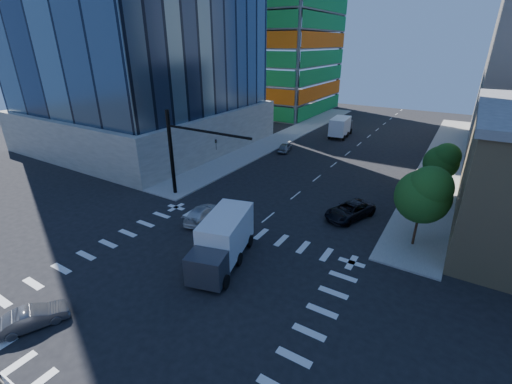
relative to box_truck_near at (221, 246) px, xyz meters
The scene contains 13 objects.
ground 4.12m from the box_truck_near, 100.61° to the right, with size 160.00×160.00×0.00m, color black.
road_markings 4.12m from the box_truck_near, 100.61° to the right, with size 20.00×20.00×0.01m, color silver.
sidewalk_ne 38.15m from the box_truck_near, 71.97° to the left, with size 5.00×60.00×0.15m, color gray.
sidewalk_nw 38.61m from the box_truck_near, 110.01° to the left, with size 5.00×60.00×0.15m, color gray.
signal_mast_nw 13.79m from the box_truck_near, 144.07° to the left, with size 10.20×0.40×9.00m.
tree_south 15.97m from the box_truck_near, 40.42° to the left, with size 4.16×4.16×6.82m.
tree_north 25.42m from the box_truck_near, 61.11° to the left, with size 3.54×3.52×5.78m.
car_nb_far 13.61m from the box_truck_near, 64.45° to the left, with size 2.45×5.32×1.48m, color black.
car_sb_near 7.42m from the box_truck_near, 141.38° to the left, with size 1.88×4.63×1.34m, color silver.
car_sb_mid 29.69m from the box_truck_near, 108.06° to the left, with size 1.53×3.81×1.30m, color gray.
car_sb_cross 12.16m from the box_truck_near, 117.68° to the right, with size 1.30×3.74×1.23m, color #4D4E52.
box_truck_near is the anchor object (origin of this frame).
box_truck_far 42.05m from the box_truck_near, 96.93° to the left, with size 3.30×6.73×3.42m.
Camera 1 is at (14.14, -13.16, 15.29)m, focal length 24.00 mm.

